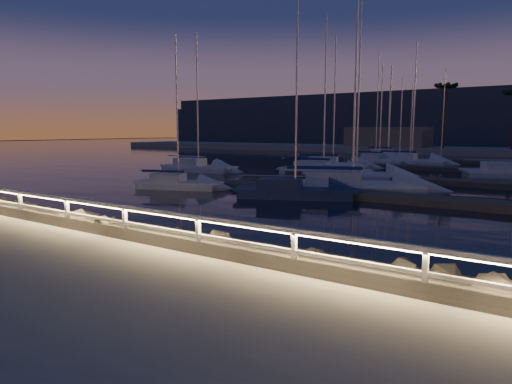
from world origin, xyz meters
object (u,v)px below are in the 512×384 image
sailboat_j (331,164)px  sailboat_m (387,155)px  sailboat_b (292,191)px  sailboat_i (378,160)px  sailboat_c (348,184)px  sailboat_n (410,160)px  sailboat_f (321,170)px  sailboat_g (353,174)px  sailboat_a (176,183)px  guard_rail (170,221)px  sailboat_e (197,167)px

sailboat_j → sailboat_m: 20.77m
sailboat_b → sailboat_i: bearing=75.9°
sailboat_b → sailboat_c: size_ratio=0.76×
sailboat_m → sailboat_n: 11.55m
sailboat_c → sailboat_f: 11.05m
sailboat_g → sailboat_a: bearing=-140.5°
sailboat_a → sailboat_b: sailboat_b is taller
sailboat_f → sailboat_n: (2.73, 17.83, 0.01)m
guard_rail → sailboat_e: 31.03m
sailboat_n → guard_rail: bearing=-82.4°
sailboat_g → sailboat_n: size_ratio=1.01×
sailboat_a → sailboat_f: sailboat_f is taller
sailboat_i → sailboat_f: bearing=-76.1°
sailboat_a → sailboat_c: bearing=7.1°
sailboat_m → sailboat_i: bearing=-59.6°
sailboat_c → sailboat_m: size_ratio=1.22×
sailboat_c → sailboat_i: sailboat_c is taller
sailboat_g → sailboat_n: 19.83m
sailboat_c → sailboat_e: bearing=140.4°
sailboat_a → sailboat_g: 14.42m
sailboat_m → sailboat_a: bearing=-73.4°
sailboat_c → sailboat_n: sailboat_c is taller
sailboat_e → sailboat_g: sailboat_g is taller
sailboat_e → sailboat_j: size_ratio=0.98×
sailboat_c → sailboat_n: size_ratio=1.14×
sailboat_e → sailboat_j: (9.11, 10.61, -0.02)m
sailboat_g → sailboat_n: bearing=75.3°
sailboat_b → sailboat_g: bearing=69.8°
sailboat_j → sailboat_c: bearing=-77.2°
sailboat_n → sailboat_c: bearing=-82.1°
guard_rail → sailboat_g: (-4.77, 25.37, -0.93)m
sailboat_c → sailboat_n: 27.10m
sailboat_a → sailboat_j: 21.16m
sailboat_i → sailboat_c: bearing=-63.3°
sailboat_c → sailboat_e: (-17.76, 5.39, -0.01)m
sailboat_a → sailboat_c: sailboat_c is taller
sailboat_n → sailboat_m: bearing=121.2°
sailboat_c → sailboat_m: bearing=81.9°
sailboat_g → sailboat_i: 19.36m
sailboat_c → sailboat_e: 18.56m
sailboat_c → sailboat_g: 7.49m
sailboat_b → sailboat_n: size_ratio=0.86×
sailboat_c → sailboat_i: 26.82m
sailboat_m → sailboat_e: bearing=-87.0°
sailboat_b → sailboat_c: bearing=43.6°
sailboat_a → sailboat_i: sailboat_i is taller
sailboat_g → sailboat_b: bearing=-103.9°
sailboat_g → sailboat_f: bearing=134.9°
sailboat_c → sailboat_i: bearing=82.7°
sailboat_f → sailboat_n: 18.03m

